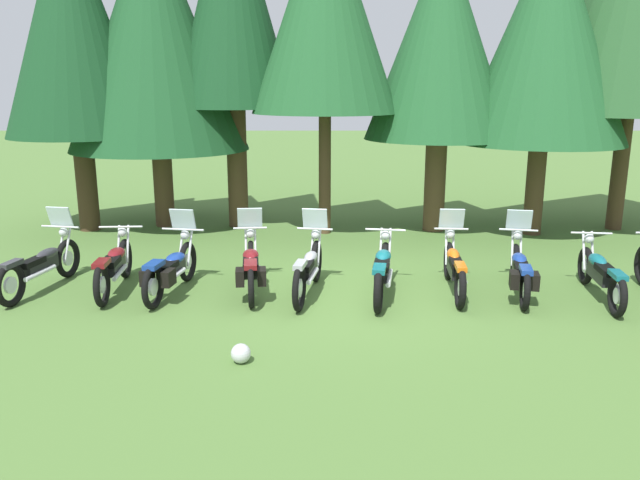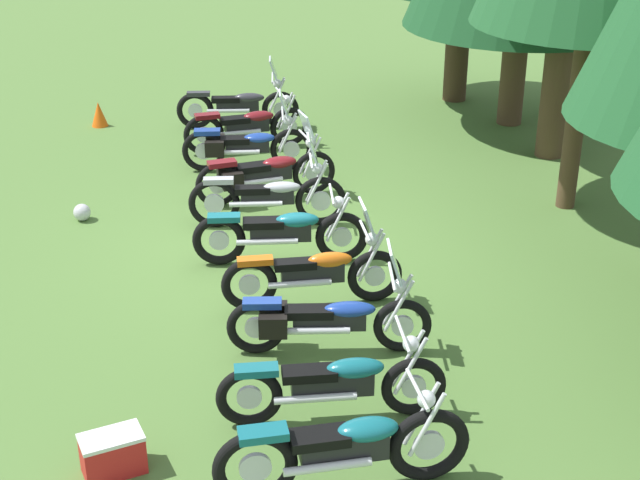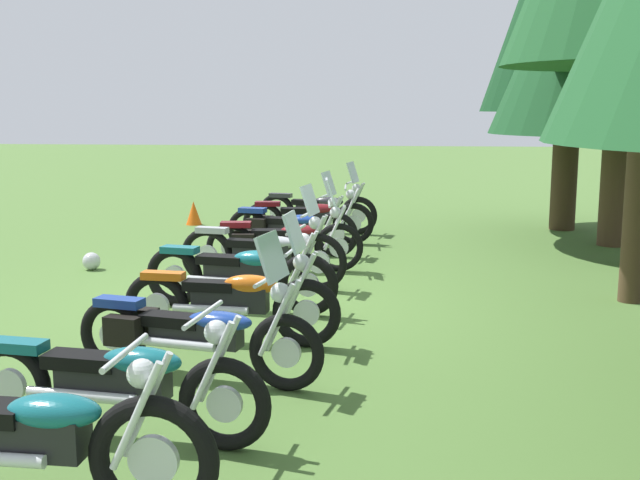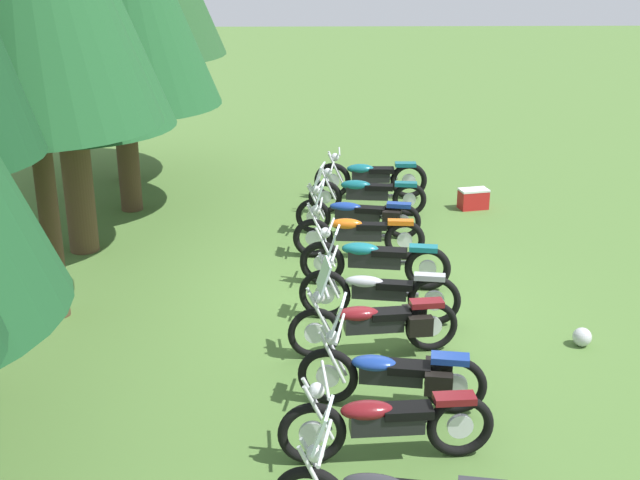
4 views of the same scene
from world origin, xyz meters
TOP-DOWN VIEW (x-y plane):
  - ground_plane at (0.00, 0.00)m, footprint 80.00×80.00m
  - motorcycle_1 at (-4.07, 0.15)m, footprint 0.77×2.32m
  - motorcycle_2 at (-3.05, -0.05)m, footprint 0.85×2.22m
  - motorcycle_3 at (-1.69, 0.04)m, footprint 0.70×2.29m
  - motorcycle_4 at (-0.69, -0.05)m, footprint 0.67×2.33m
  - motorcycle_5 at (0.56, -0.11)m, footprint 0.72×2.39m
  - motorcycle_6 at (1.82, 0.07)m, footprint 0.60×2.29m
  - motorcycle_7 at (2.93, -0.05)m, footprint 0.85×2.32m
  - motorcycle_8 at (4.20, -0.27)m, footprint 0.70×2.36m
  - motorcycle_9 at (5.27, -0.43)m, footprint 0.64×2.39m
  - picnic_cooler at (4.52, -2.49)m, footprint 0.46×0.64m
  - dropped_helmet at (-1.52, -2.80)m, footprint 0.26×0.26m

SIDE VIEW (x-z plane):
  - ground_plane at x=0.00m, z-range 0.00..0.00m
  - dropped_helmet at x=-1.52m, z-range 0.00..0.26m
  - picnic_cooler at x=4.52m, z-range 0.00..0.42m
  - motorcycle_8 at x=4.20m, z-range -0.06..0.94m
  - motorcycle_7 at x=2.93m, z-range -0.23..1.12m
  - motorcycle_6 at x=1.82m, z-range -0.22..1.14m
  - motorcycle_1 at x=-4.07m, z-range -0.05..0.97m
  - motorcycle_5 at x=0.56m, z-range -0.05..0.97m
  - motorcycle_2 at x=-3.05m, z-range -0.22..1.15m
  - motorcycle_3 at x=-1.69m, z-range -0.21..1.16m
  - motorcycle_4 at x=-0.69m, z-range -0.22..1.17m
  - motorcycle_9 at x=5.27m, z-range -0.04..1.00m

